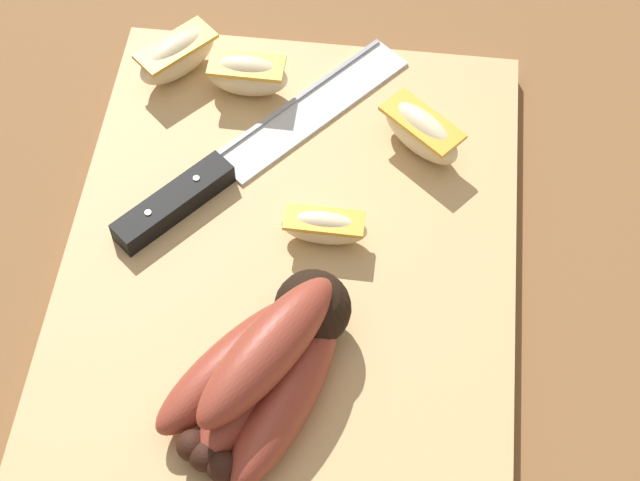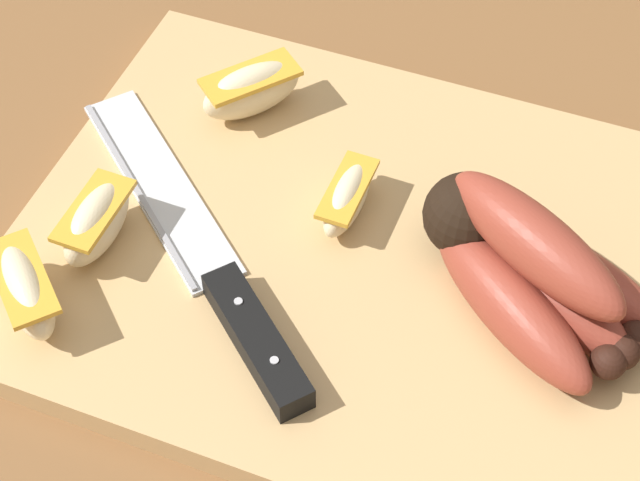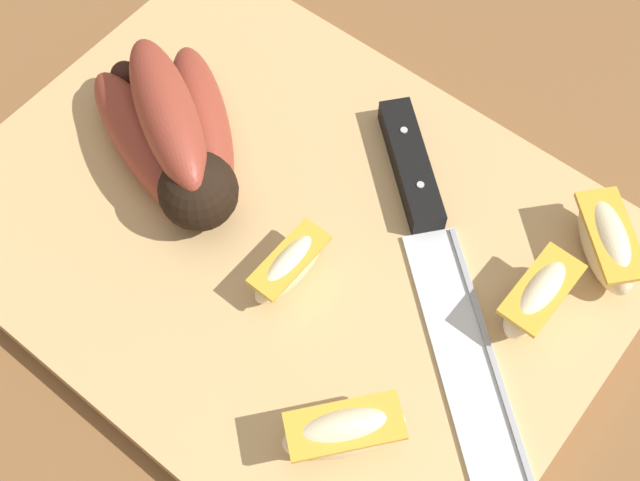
# 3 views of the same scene
# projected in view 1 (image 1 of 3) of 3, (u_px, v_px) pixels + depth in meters

# --- Properties ---
(ground_plane) EXTENTS (6.00, 6.00, 0.00)m
(ground_plane) POSITION_uv_depth(u_px,v_px,m) (309.00, 270.00, 0.75)
(ground_plane) COLOR brown
(cutting_board) EXTENTS (0.43, 0.33, 0.02)m
(cutting_board) POSITION_uv_depth(u_px,v_px,m) (289.00, 269.00, 0.74)
(cutting_board) COLOR tan
(cutting_board) RESTS_ON ground_plane
(banana_bunch) EXTENTS (0.16, 0.13, 0.07)m
(banana_bunch) POSITION_uv_depth(u_px,v_px,m) (270.00, 365.00, 0.65)
(banana_bunch) COLOR black
(banana_bunch) RESTS_ON cutting_board
(chefs_knife) EXTENTS (0.23, 0.20, 0.02)m
(chefs_knife) POSITION_uv_depth(u_px,v_px,m) (224.00, 168.00, 0.77)
(chefs_knife) COLOR silver
(chefs_knife) RESTS_ON cutting_board
(apple_wedge_near) EXTENTS (0.07, 0.07, 0.04)m
(apple_wedge_near) POSITION_uv_depth(u_px,v_px,m) (421.00, 132.00, 0.77)
(apple_wedge_near) COLOR beige
(apple_wedge_near) RESTS_ON cutting_board
(apple_wedge_middle) EXTENTS (0.02, 0.06, 0.03)m
(apple_wedge_middle) POSITION_uv_depth(u_px,v_px,m) (324.00, 227.00, 0.73)
(apple_wedge_middle) COLOR beige
(apple_wedge_middle) RESTS_ON cutting_board
(apple_wedge_far) EXTENTS (0.03, 0.07, 0.04)m
(apple_wedge_far) POSITION_uv_depth(u_px,v_px,m) (247.00, 75.00, 0.80)
(apple_wedge_far) COLOR beige
(apple_wedge_far) RESTS_ON cutting_board
(apple_wedge_extra) EXTENTS (0.07, 0.07, 0.04)m
(apple_wedge_extra) POSITION_uv_depth(u_px,v_px,m) (177.00, 56.00, 0.81)
(apple_wedge_extra) COLOR beige
(apple_wedge_extra) RESTS_ON cutting_board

